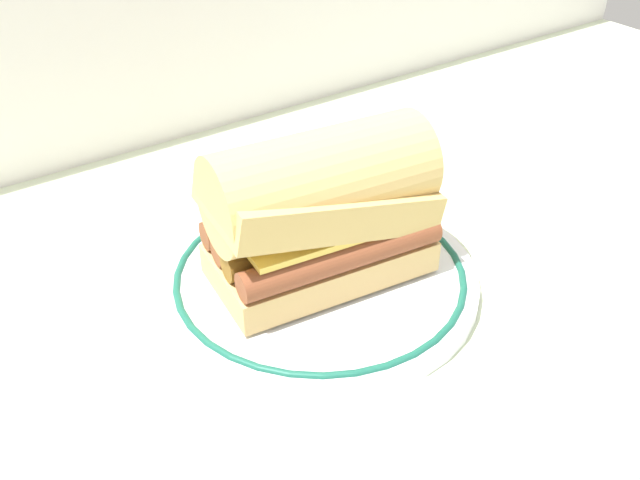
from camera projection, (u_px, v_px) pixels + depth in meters
ground_plane at (355, 278)px, 0.59m from camera, size 1.50×1.50×0.00m
plate at (320, 277)px, 0.58m from camera, size 0.26×0.26×0.01m
sausage_sandwich at (320, 207)px, 0.54m from camera, size 0.18×0.11×0.12m
drinking_glass at (602, 416)px, 0.42m from camera, size 0.07×0.07×0.10m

